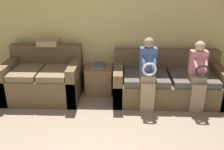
% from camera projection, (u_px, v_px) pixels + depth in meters
% --- Properties ---
extents(wall_back, '(7.93, 0.06, 2.55)m').
position_uv_depth(wall_back, '(101.00, 24.00, 4.73)').
color(wall_back, '#DBCC7F').
rests_on(wall_back, ground_plane).
extents(couch_main, '(1.97, 0.92, 0.84)m').
position_uv_depth(couch_main, '(167.00, 83.00, 4.59)').
color(couch_main, brown).
rests_on(couch_main, ground_plane).
extents(couch_side, '(1.35, 0.94, 0.92)m').
position_uv_depth(couch_side, '(44.00, 80.00, 4.64)').
color(couch_side, brown).
rests_on(couch_side, ground_plane).
extents(child_left_seated, '(0.28, 0.37, 1.22)m').
position_uv_depth(child_left_seated, '(148.00, 71.00, 4.11)').
color(child_left_seated, tan).
rests_on(child_left_seated, ground_plane).
extents(child_right_seated, '(0.27, 0.37, 1.17)m').
position_uv_depth(child_right_seated, '(198.00, 74.00, 4.09)').
color(child_right_seated, gray).
rests_on(child_right_seated, ground_plane).
extents(side_shelf, '(0.52, 0.50, 0.51)m').
position_uv_depth(side_shelf, '(99.00, 79.00, 4.84)').
color(side_shelf, olive).
rests_on(side_shelf, ground_plane).
extents(book_stack, '(0.21, 0.28, 0.08)m').
position_uv_depth(book_stack, '(99.00, 65.00, 4.74)').
color(book_stack, gray).
rests_on(book_stack, side_shelf).
extents(throw_pillow, '(0.37, 0.37, 0.10)m').
position_uv_depth(throw_pillow, '(49.00, 42.00, 4.70)').
color(throw_pillow, tan).
rests_on(throw_pillow, couch_side).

